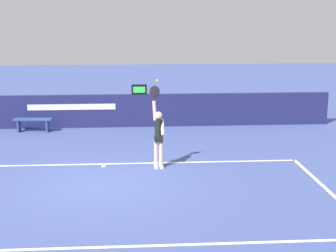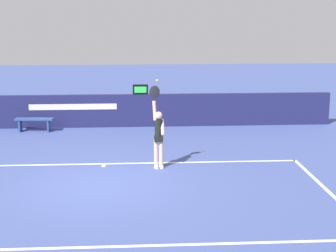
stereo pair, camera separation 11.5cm
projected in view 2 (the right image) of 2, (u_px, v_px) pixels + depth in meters
name	position (u px, v px, depth m)	size (l,w,h in m)	color
ground_plane	(100.00, 185.00, 13.14)	(60.00, 60.00, 0.00)	#405090
court_lines	(98.00, 196.00, 12.34)	(11.16, 5.51, 0.00)	white
back_wall	(111.00, 111.00, 19.59)	(16.54, 0.21, 1.22)	#1E204F
speed_display	(140.00, 89.00, 19.49)	(0.57, 0.13, 0.36)	black
tennis_player	(158.00, 135.00, 14.39)	(0.41, 0.35, 2.30)	beige
tennis_ball	(157.00, 81.00, 14.00)	(0.07, 0.07, 0.07)	#CEE52D
courtside_bench_near	(34.00, 122.00, 18.87)	(1.37, 0.45, 0.48)	#2D4784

